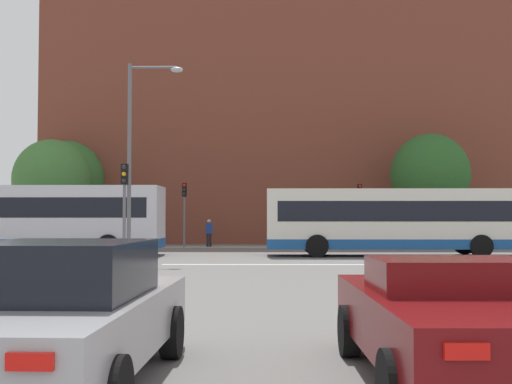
{
  "coord_description": "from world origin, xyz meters",
  "views": [
    {
      "loc": [
        -0.03,
        -2.26,
        1.73
      ],
      "look_at": [
        -0.51,
        28.61,
        2.98
      ],
      "focal_mm": 45.0,
      "sensor_mm": 36.0,
      "label": 1
    }
  ],
  "objects": [
    {
      "name": "stop_line_strip",
      "position": [
        0.0,
        21.55,
        0.0
      ],
      "size": [
        7.77,
        0.3,
        0.01
      ],
      "primitive_type": "cube",
      "color": "silver",
      "rests_on": "ground_plane"
    },
    {
      "name": "far_pavement",
      "position": [
        0.0,
        35.91,
        0.01
      ],
      "size": [
        68.64,
        2.5,
        0.01
      ],
      "primitive_type": "cube",
      "color": "gray",
      "rests_on": "ground_plane"
    },
    {
      "name": "brick_civic_building",
      "position": [
        2.12,
        45.89,
        9.71
      ],
      "size": [
        35.36,
        12.53,
        21.25
      ],
      "color": "brown",
      "rests_on": "ground_plane"
    },
    {
      "name": "car_saloon_left",
      "position": [
        -2.12,
        4.29,
        0.76
      ],
      "size": [
        2.08,
        4.62,
        1.49
      ],
      "rotation": [
        0.0,
        0.0,
        -0.02
      ],
      "color": "#9E9EA3",
      "rests_on": "ground_plane"
    },
    {
      "name": "car_roadster_right",
      "position": [
        1.95,
        4.51,
        0.67
      ],
      "size": [
        2.12,
        4.38,
        1.3
      ],
      "rotation": [
        0.0,
        0.0,
        0.01
      ],
      "color": "#600C0F",
      "rests_on": "ground_plane"
    },
    {
      "name": "bus_crossing_lead",
      "position": [
        5.79,
        27.08,
        1.62
      ],
      "size": [
        11.55,
        2.67,
        3.02
      ],
      "rotation": [
        0.0,
        0.0,
        1.57
      ],
      "color": "silver",
      "rests_on": "ground_plane"
    },
    {
      "name": "bus_crossing_trailing",
      "position": [
        -10.48,
        27.22,
        1.71
      ],
      "size": [
        11.28,
        2.69,
        3.19
      ],
      "rotation": [
        0.0,
        0.0,
        1.57
      ],
      "color": "silver",
      "rests_on": "ground_plane"
    },
    {
      "name": "traffic_light_far_right",
      "position": [
        5.49,
        35.5,
        2.53
      ],
      "size": [
        0.26,
        0.31,
        3.72
      ],
      "color": "slate",
      "rests_on": "ground_plane"
    },
    {
      "name": "traffic_light_near_left",
      "position": [
        -5.48,
        22.3,
        2.58
      ],
      "size": [
        0.26,
        0.31,
        3.81
      ],
      "color": "slate",
      "rests_on": "ground_plane"
    },
    {
      "name": "traffic_light_far_left",
      "position": [
        -4.79,
        35.08,
        2.56
      ],
      "size": [
        0.26,
        0.31,
        3.77
      ],
      "color": "slate",
      "rests_on": "ground_plane"
    },
    {
      "name": "street_lamp_junction",
      "position": [
        -5.13,
        23.12,
        4.79
      ],
      "size": [
        2.22,
        0.36,
        7.91
      ],
      "color": "slate",
      "rests_on": "ground_plane"
    },
    {
      "name": "pedestrian_waiting",
      "position": [
        -6.53,
        35.5,
        0.97
      ],
      "size": [
        0.42,
        0.27,
        1.66
      ],
      "rotation": [
        0.0,
        0.0,
        0.12
      ],
      "color": "black",
      "rests_on": "ground_plane"
    },
    {
      "name": "pedestrian_walking_east",
      "position": [
        -3.43,
        36.1,
        0.96
      ],
      "size": [
        0.44,
        0.29,
        1.65
      ],
      "rotation": [
        0.0,
        0.0,
        0.2
      ],
      "color": "black",
      "rests_on": "ground_plane"
    },
    {
      "name": "tree_by_building",
      "position": [
        9.86,
        36.37,
        4.32
      ],
      "size": [
        4.73,
        4.73,
        6.81
      ],
      "color": "#4C3823",
      "rests_on": "ground_plane"
    },
    {
      "name": "tree_kerbside",
      "position": [
        -12.85,
        35.82,
        4.03
      ],
      "size": [
        4.57,
        4.57,
        6.43
      ],
      "color": "#4C3823",
      "rests_on": "ground_plane"
    },
    {
      "name": "tree_distant",
      "position": [
        -13.11,
        39.57,
        4.25
      ],
      "size": [
        4.87,
        4.87,
        6.81
      ],
      "color": "#4C3823",
      "rests_on": "ground_plane"
    }
  ]
}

